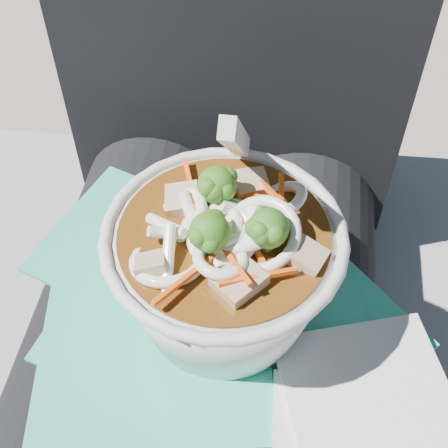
# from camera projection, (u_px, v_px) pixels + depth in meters

# --- Properties ---
(stone_ledge) EXTENTS (1.02, 0.55, 0.46)m
(stone_ledge) POSITION_uv_depth(u_px,v_px,m) (220.00, 383.00, 0.89)
(stone_ledge) COLOR gray
(stone_ledge) RESTS_ON ground
(lap) EXTENTS (0.32, 0.48, 0.16)m
(lap) POSITION_uv_depth(u_px,v_px,m) (194.00, 384.00, 0.56)
(lap) COLOR black
(lap) RESTS_ON stone_ledge
(person_body) EXTENTS (0.34, 0.94, 1.01)m
(person_body) POSITION_uv_depth(u_px,v_px,m) (210.00, 285.00, 0.60)
(person_body) COLOR black
(person_body) RESTS_ON ground
(plastic_bag) EXTENTS (0.35, 0.30, 0.02)m
(plastic_bag) POSITION_uv_depth(u_px,v_px,m) (203.00, 332.00, 0.49)
(plastic_bag) COLOR #2AAF8C
(plastic_bag) RESTS_ON lap
(napkins) EXTENTS (0.15, 0.19, 0.01)m
(napkins) POSITION_uv_depth(u_px,v_px,m) (369.00, 438.00, 0.43)
(napkins) COLOR silver
(napkins) RESTS_ON plastic_bag
(udon_bowl) EXTENTS (0.19, 0.19, 0.20)m
(udon_bowl) POSITION_uv_depth(u_px,v_px,m) (224.00, 264.00, 0.45)
(udon_bowl) COLOR silver
(udon_bowl) RESTS_ON plastic_bag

